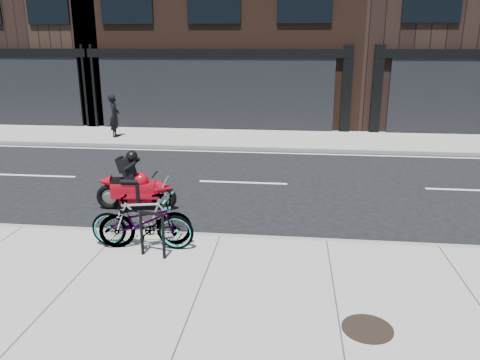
# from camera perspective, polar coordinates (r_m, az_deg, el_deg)

# --- Properties ---
(ground) EXTENTS (120.00, 120.00, 0.00)m
(ground) POSITION_cam_1_polar(r_m,az_deg,el_deg) (10.85, -0.78, -3.35)
(ground) COLOR black
(ground) RESTS_ON ground
(sidewalk_near) EXTENTS (60.00, 6.00, 0.13)m
(sidewalk_near) POSITION_cam_1_polar(r_m,az_deg,el_deg) (6.40, -6.82, -17.96)
(sidewalk_near) COLOR gray
(sidewalk_near) RESTS_ON ground
(sidewalk_far) EXTENTS (60.00, 3.50, 0.13)m
(sidewalk_far) POSITION_cam_1_polar(r_m,az_deg,el_deg) (18.28, 2.34, 5.03)
(sidewalk_far) COLOR gray
(sidewalk_far) RESTS_ON ground
(bike_rack) EXTENTS (0.47, 0.17, 0.81)m
(bike_rack) POSITION_cam_1_polar(r_m,az_deg,el_deg) (8.11, -10.66, -6.07)
(bike_rack) COLOR black
(bike_rack) RESTS_ON sidewalk_near
(bicycle_front) EXTENTS (1.87, 0.65, 0.98)m
(bicycle_front) POSITION_cam_1_polar(r_m,az_deg,el_deg) (8.50, -11.85, -4.96)
(bicycle_front) COLOR gray
(bicycle_front) RESTS_ON sidewalk_near
(bicycle_rear) EXTENTS (1.71, 0.83, 0.99)m
(bicycle_rear) POSITION_cam_1_polar(r_m,az_deg,el_deg) (8.51, -11.46, -4.88)
(bicycle_rear) COLOR gray
(bicycle_rear) RESTS_ON sidewalk_near
(motorcycle) EXTENTS (1.85, 0.46, 1.38)m
(motorcycle) POSITION_cam_1_polar(r_m,az_deg,el_deg) (10.80, -12.20, -0.69)
(motorcycle) COLOR black
(motorcycle) RESTS_ON ground
(pedestrian) EXTENTS (0.50, 0.66, 1.63)m
(pedestrian) POSITION_cam_1_polar(r_m,az_deg,el_deg) (18.89, -15.06, 7.55)
(pedestrian) COLOR black
(pedestrian) RESTS_ON sidewalk_far
(manhole_cover) EXTENTS (0.70, 0.70, 0.02)m
(manhole_cover) POSITION_cam_1_polar(r_m,az_deg,el_deg) (6.51, 15.28, -17.07)
(manhole_cover) COLOR black
(manhole_cover) RESTS_ON sidewalk_near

